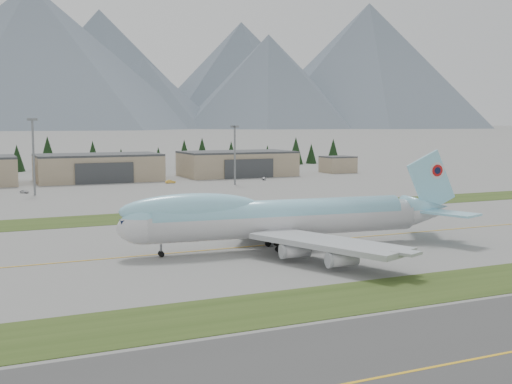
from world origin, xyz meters
name	(u,v)px	position (x,y,z in m)	size (l,w,h in m)	color
ground	(315,241)	(0.00, 0.00, 0.00)	(7000.00, 7000.00, 0.00)	slate
grass_strip_near	(446,286)	(0.00, -38.00, 0.00)	(400.00, 14.00, 0.08)	#314719
grass_strip_far	(231,212)	(0.00, 45.00, 0.00)	(400.00, 18.00, 0.08)	#314719
taxiway_line_main	(315,241)	(0.00, 0.00, 0.00)	(400.00, 0.40, 0.02)	gold
boeing_747_freighter	(281,217)	(-9.69, -4.19, 5.91)	(68.11, 58.46, 17.91)	silver
hangar_center	(98,167)	(-15.00, 149.90, 5.39)	(48.00, 26.60, 10.80)	#9C8B6D
hangar_right	(237,164)	(45.00, 149.90, 5.39)	(48.00, 26.60, 10.80)	#9C8B6D
control_shed	(338,164)	(95.00, 148.00, 3.80)	(14.00, 12.00, 7.60)	#9C8B6D
floodlight_masts	(32,144)	(-43.15, 109.74, 16.37)	(124.81, 8.67, 24.61)	slate
service_vehicle_a	(24,193)	(-45.77, 114.50, 0.00)	(1.44, 3.58, 1.22)	silver
service_vehicle_b	(170,183)	(8.25, 128.01, 0.00)	(1.40, 3.98, 1.31)	gold
service_vehicle_c	(264,180)	(47.03, 126.41, 0.00)	(1.52, 3.74, 1.08)	#A3A3A8
conifer_belt	(107,155)	(0.61, 212.08, 7.01)	(267.27, 15.49, 16.73)	black
mountain_ridge_rear	(36,68)	(218.48, 2900.00, 263.33)	(4547.00, 1068.33, 534.16)	#46515D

